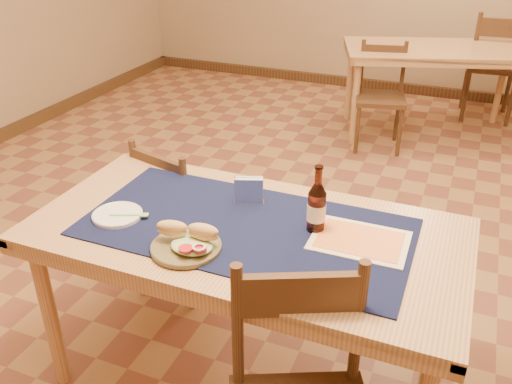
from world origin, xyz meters
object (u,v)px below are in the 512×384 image
at_px(main_table, 246,246).
at_px(sandwich_plate, 188,243).
at_px(beer_bottle, 317,207).
at_px(napkin_holder, 249,191).
at_px(chair_main_far, 183,213).
at_px(back_table, 437,57).

xyz_separation_m(main_table, sandwich_plate, (-0.13, -0.21, 0.11)).
bearing_deg(sandwich_plate, beer_bottle, 37.89).
relative_size(main_table, napkin_holder, 12.43).
xyz_separation_m(chair_main_far, beer_bottle, (0.79, -0.39, 0.42)).
distance_m(sandwich_plate, napkin_holder, 0.39).
xyz_separation_m(back_table, chair_main_far, (-0.92, -2.71, -0.24)).
bearing_deg(beer_bottle, back_table, 87.71).
distance_m(main_table, sandwich_plate, 0.27).
height_order(main_table, sandwich_plate, sandwich_plate).
distance_m(main_table, chair_main_far, 0.76).
distance_m(main_table, back_table, 3.21).
relative_size(back_table, beer_bottle, 6.50).
bearing_deg(sandwich_plate, main_table, 59.13).
relative_size(beer_bottle, napkin_holder, 1.99).
distance_m(chair_main_far, sandwich_plate, 0.88).
relative_size(main_table, back_table, 0.96).
distance_m(chair_main_far, beer_bottle, 0.98).
xyz_separation_m(main_table, chair_main_far, (-0.55, 0.47, -0.24)).
bearing_deg(napkin_holder, beer_bottle, -17.65).
bearing_deg(chair_main_far, napkin_holder, -31.27).
distance_m(beer_bottle, napkin_holder, 0.32).
bearing_deg(beer_bottle, main_table, -162.45).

